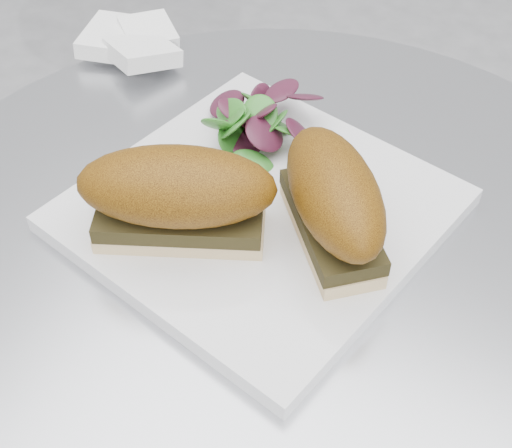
# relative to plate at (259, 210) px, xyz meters

# --- Properties ---
(table) EXTENTS (0.70, 0.70, 0.73)m
(table) POSITION_rel_plate_xyz_m (0.03, -0.03, -0.25)
(table) COLOR #ABADB2
(table) RESTS_ON ground
(plate) EXTENTS (0.33, 0.33, 0.02)m
(plate) POSITION_rel_plate_xyz_m (0.00, 0.00, 0.00)
(plate) COLOR silver
(plate) RESTS_ON table
(sandwich_left) EXTENTS (0.17, 0.13, 0.08)m
(sandwich_left) POSITION_rel_plate_xyz_m (-0.04, -0.06, 0.05)
(sandwich_left) COLOR beige
(sandwich_left) RESTS_ON plate
(sandwich_right) EXTENTS (0.14, 0.15, 0.08)m
(sandwich_right) POSITION_rel_plate_xyz_m (0.07, -0.01, 0.05)
(sandwich_right) COLOR beige
(sandwich_right) RESTS_ON plate
(salad) EXTENTS (0.10, 0.10, 0.05)m
(salad) POSITION_rel_plate_xyz_m (-0.04, 0.08, 0.03)
(salad) COLOR #367F29
(salad) RESTS_ON plate
(napkin) EXTENTS (0.11, 0.11, 0.02)m
(napkin) POSITION_rel_plate_xyz_m (-0.23, 0.15, 0.00)
(napkin) COLOR white
(napkin) RESTS_ON table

